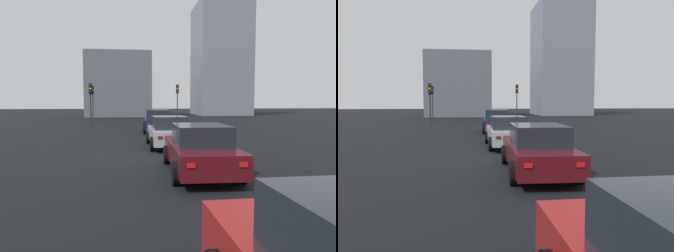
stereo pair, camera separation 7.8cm
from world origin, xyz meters
TOP-DOWN VIEW (x-y plane):
  - ground_plane at (0.00, 0.00)m, footprint 160.00×160.00m
  - car_navy_left_lead at (9.84, -1.52)m, footprint 4.19×2.09m
  - car_silver_left_second at (2.52, -1.46)m, footprint 4.17×2.02m
  - car_maroon_left_third at (-3.09, -1.74)m, footprint 4.73×2.05m
  - traffic_light_near_left at (21.41, -4.61)m, footprint 0.32×0.29m
  - traffic_light_near_right at (23.97, 4.56)m, footprint 0.32×0.30m
  - traffic_light_far_left at (14.77, 3.66)m, footprint 0.33×0.30m
  - building_facade_left at (38.44, -14.00)m, footprint 9.80×7.88m
  - building_facade_center at (35.75, 2.00)m, footprint 9.66×9.06m

SIDE VIEW (x-z plane):
  - ground_plane at x=0.00m, z-range -0.20..0.00m
  - car_silver_left_second at x=2.52m, z-range -0.02..1.45m
  - car_maroon_left_third at x=-3.09m, z-range -0.02..1.46m
  - car_navy_left_lead at x=9.84m, z-range -0.03..1.55m
  - traffic_light_far_left at x=14.77m, z-range 0.81..4.47m
  - traffic_light_near_right at x=23.97m, z-range 0.85..4.70m
  - traffic_light_near_left at x=21.41m, z-range 0.87..4.81m
  - building_facade_center at x=35.75m, z-range 0.00..9.01m
  - building_facade_left at x=38.44m, z-range 0.00..17.50m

